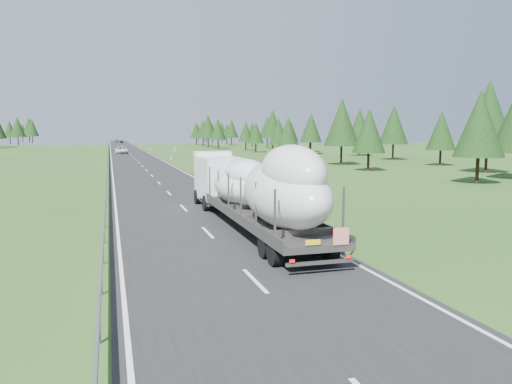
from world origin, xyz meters
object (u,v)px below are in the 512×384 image
object	(u,v)px
distant_van	(121,150)
distant_car_blue	(116,141)
distant_car_dark	(121,142)
boat_truck	(253,186)
highway_sign	(175,150)

from	to	relation	value
distant_van	distant_car_blue	distance (m)	138.13
distant_van	distant_car_dark	xyz separation A→B (m)	(2.80, 119.81, -0.19)
distant_car_blue	distant_van	bearing A→B (deg)	-90.44
boat_truck	distant_van	xyz separation A→B (m)	(-4.62, 101.82, -1.57)
highway_sign	distant_van	distance (m)	32.26
distant_car_dark	distant_car_blue	distance (m)	18.43
distant_van	distant_car_blue	xyz separation A→B (m)	(0.82, 138.13, -0.09)
boat_truck	distant_van	world-z (taller)	boat_truck
boat_truck	highway_sign	bearing A→B (deg)	86.25
distant_van	highway_sign	bearing A→B (deg)	-75.12
boat_truck	distant_van	distance (m)	101.93
boat_truck	distant_car_dark	xyz separation A→B (m)	(-1.81, 221.63, -1.76)
boat_truck	distant_van	size ratio (longest dim) A/B	3.34
boat_truck	distant_car_dark	size ratio (longest dim) A/B	5.22
highway_sign	distant_car_dark	world-z (taller)	highway_sign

